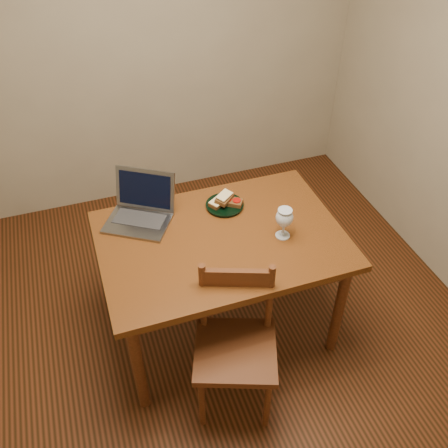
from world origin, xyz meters
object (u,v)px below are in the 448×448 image
object	(u,v)px
plate	(225,205)
milk_glass	(284,223)
table	(221,249)
laptop	(141,207)
chair	(236,341)

from	to	relation	value
plate	milk_glass	bearing A→B (deg)	-58.02
table	milk_glass	size ratio (longest dim) A/B	7.18
plate	laptop	distance (m)	0.47
table	laptop	xyz separation A→B (m)	(-0.36, 0.31, 0.15)
plate	milk_glass	distance (m)	0.41
chair	milk_glass	xyz separation A→B (m)	(0.40, 0.37, 0.36)
chair	plate	xyz separation A→B (m)	(0.19, 0.71, 0.28)
table	milk_glass	distance (m)	0.37
chair	table	bearing A→B (deg)	100.15
table	laptop	size ratio (longest dim) A/B	2.86
table	plate	world-z (taller)	plate
chair	laptop	distance (m)	0.89
table	plate	distance (m)	0.28
chair	plate	distance (m)	0.79
milk_glass	laptop	xyz separation A→B (m)	(-0.68, 0.41, -0.03)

